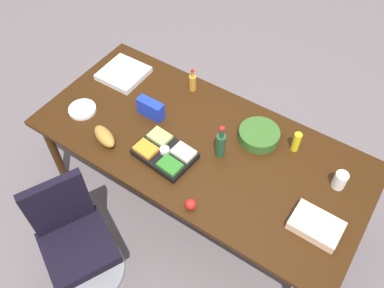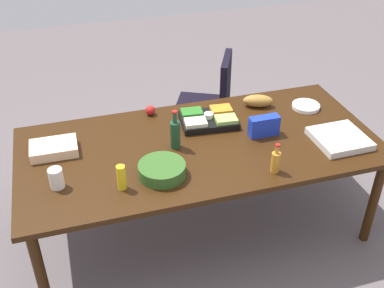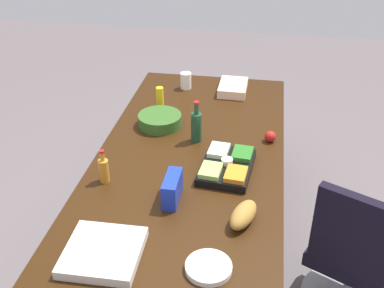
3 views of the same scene
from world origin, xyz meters
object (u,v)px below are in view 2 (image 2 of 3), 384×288
Objects in this scene: sheet_cake at (54,148)px; paper_plate_stack at (306,106)px; salad_bowl at (162,170)px; wine_bottle at (175,134)px; mayo_jar at (56,178)px; veggie_tray at (209,119)px; apple_red at (150,110)px; office_chair at (207,115)px; dressing_bottle at (276,161)px; bread_loaf at (258,101)px; mustard_bottle at (121,177)px; conference_table at (200,151)px; chip_bag_blue at (264,126)px; pizza_box at (340,139)px.

sheet_cake is 1.97m from paper_plate_stack.
sheet_cake is at bearing -35.17° from salad_bowl.
wine_bottle reaches higher than paper_plate_stack.
veggie_tray is at bearing -158.29° from mayo_jar.
apple_red is 0.35× the size of paper_plate_stack.
dressing_bottle is at bearing 88.92° from office_chair.
mayo_jar is (1.40, 1.24, 0.48)m from office_chair.
dressing_bottle reaches higher than paper_plate_stack.
mustard_bottle reaches higher than bread_loaf.
office_chair is 1.70m from sheet_cake.
mayo_jar reaches higher than apple_red.
sheet_cake is at bearing -11.90° from wine_bottle.
apple_red is at bearing -97.02° from salad_bowl.
veggie_tray is at bearing 16.13° from bread_loaf.
veggie_tray is 0.47m from apple_red.
mustard_bottle is at bearing 20.37° from paper_plate_stack.
wine_bottle reaches higher than mayo_jar.
conference_table is 1.01m from paper_plate_stack.
conference_table is 8.27× the size of salad_bowl.
veggie_tray is (0.25, 0.78, 0.45)m from office_chair.
dressing_bottle is 0.99m from mustard_bottle.
mustard_bottle is (0.99, -0.11, 0.00)m from dressing_bottle.
sheet_cake is 0.84m from wine_bottle.
mayo_jar is 0.61× the size of chip_bag_blue.
salad_bowl is at bearing 38.98° from conference_table.
salad_bowl is (0.34, 0.28, 0.10)m from conference_table.
chip_bag_blue is 1.00× the size of paper_plate_stack.
bread_loaf reaches higher than pizza_box.
salad_bowl is 0.87m from chip_bag_blue.
bread_loaf reaches higher than veggie_tray.
chip_bag_blue is at bearing -104.09° from dressing_bottle.
mayo_jar reaches higher than conference_table.
office_chair is 3.17× the size of salad_bowl.
apple_red is at bearing -11.65° from paper_plate_stack.
dressing_bottle reaches higher than mustard_bottle.
sheet_cake is at bearing 1.96° from paper_plate_stack.
office_chair is 12.87× the size of apple_red.
mustard_bottle is (-0.39, 0.13, 0.02)m from mayo_jar.
sheet_cake is (0.75, 0.32, -0.00)m from apple_red.
veggie_tray is 1.53× the size of wine_bottle.
dressing_bottle is 0.69× the size of salad_bowl.
conference_table is 0.60m from dressing_bottle.
paper_plate_stack is at bearing -178.04° from sheet_cake.
mayo_jar is 1.49m from chip_bag_blue.
conference_table is 1.02m from sheet_cake.
chip_bag_blue is 1.30× the size of mustard_bottle.
mustard_bottle is at bearing 30.52° from bread_loaf.
conference_table is 15.08× the size of mustard_bottle.
conference_table is 1.01m from pizza_box.
mayo_jar is at bearing 14.79° from wine_bottle.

